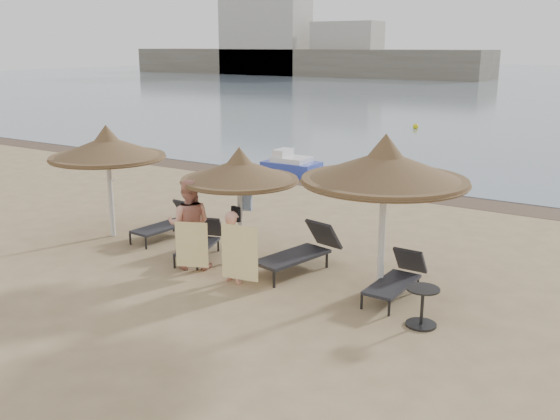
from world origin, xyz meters
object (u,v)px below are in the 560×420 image
at_px(palapa_center, 239,171).
at_px(person_left, 189,217).
at_px(palapa_left, 107,148).
at_px(lounger_near_left, 202,241).
at_px(person_right, 233,241).
at_px(side_table, 422,308).
at_px(lounger_far_left, 169,222).
at_px(pedal_boat, 291,166).
at_px(lounger_far_right, 398,277).
at_px(palapa_right, 385,168).
at_px(lounger_near_right, 302,250).

bearing_deg(palapa_center, person_left, -123.42).
xyz_separation_m(palapa_left, lounger_near_left, (2.85, 0.03, -1.88)).
xyz_separation_m(person_left, person_right, (1.30, -0.20, -0.26)).
distance_m(lounger_near_left, side_table, 5.59).
relative_size(lounger_far_left, side_table, 2.80).
distance_m(palapa_left, person_left, 3.42).
bearing_deg(pedal_boat, palapa_left, -89.33).
bearing_deg(lounger_far_right, palapa_center, -179.12).
bearing_deg(person_left, lounger_far_left, -65.89).
height_order(palapa_right, lounger_near_right, palapa_right).
xyz_separation_m(side_table, pedal_boat, (-8.57, 9.65, 0.03)).
bearing_deg(lounger_far_right, lounger_near_left, -176.38).
xyz_separation_m(palapa_left, palapa_center, (3.79, 0.24, -0.20)).
bearing_deg(person_left, lounger_near_left, -96.79).
relative_size(palapa_right, person_right, 1.81).
bearing_deg(palapa_left, person_left, -12.82).
xyz_separation_m(lounger_far_left, lounger_far_right, (6.23, -0.46, -0.02)).
relative_size(lounger_far_right, person_left, 0.80).
height_order(palapa_center, lounger_far_right, palapa_center).
height_order(person_left, person_right, person_left).
bearing_deg(lounger_far_left, pedal_boat, 104.91).
height_order(palapa_center, pedal_boat, palapa_center).
xyz_separation_m(palapa_left, person_left, (3.16, -0.72, -1.10)).
xyz_separation_m(lounger_near_left, person_left, (0.31, -0.74, 0.77)).
distance_m(lounger_near_left, pedal_boat, 9.32).
bearing_deg(pedal_boat, lounger_far_right, -48.80).
bearing_deg(lounger_near_right, side_table, -10.18).
bearing_deg(pedal_boat, lounger_far_left, -80.41).
bearing_deg(lounger_far_right, side_table, -48.97).
bearing_deg(person_right, palapa_right, -150.05).
bearing_deg(lounger_near_left, palapa_right, -16.33).
relative_size(palapa_right, lounger_near_right, 1.40).
distance_m(lounger_near_left, lounger_far_right, 4.66).
xyz_separation_m(lounger_far_right, person_right, (-3.05, -1.15, 0.50)).
bearing_deg(lounger_far_right, palapa_right, -166.53).
distance_m(palapa_center, palapa_right, 3.41).
distance_m(palapa_left, side_table, 8.63).
distance_m(lounger_far_left, side_table, 7.26).
bearing_deg(palapa_center, lounger_far_right, -0.25).
xyz_separation_m(lounger_far_left, person_right, (3.19, -1.61, 0.49)).
height_order(lounger_near_right, side_table, lounger_near_right).
distance_m(lounger_far_left, lounger_near_right, 3.97).
height_order(lounger_near_right, person_right, person_right).
bearing_deg(palapa_right, person_left, -167.72).
bearing_deg(pedal_boat, side_table, -49.00).
relative_size(lounger_far_left, lounger_near_right, 0.86).
bearing_deg(palapa_left, lounger_far_right, 1.74).
relative_size(lounger_near_left, pedal_boat, 0.90).
height_order(lounger_far_right, side_table, lounger_far_right).
bearing_deg(lounger_near_right, lounger_near_left, -157.61).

